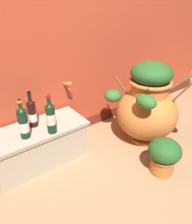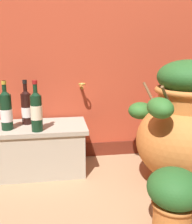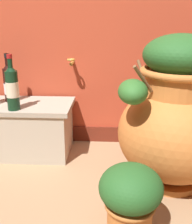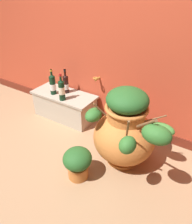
# 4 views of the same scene
# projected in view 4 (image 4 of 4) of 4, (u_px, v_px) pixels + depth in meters

# --- Properties ---
(ground_plane) EXTENTS (7.00, 7.00, 0.00)m
(ground_plane) POSITION_uv_depth(u_px,v_px,m) (50.00, 173.00, 2.12)
(ground_plane) COLOR #9E7A56
(back_wall) EXTENTS (4.40, 0.33, 2.60)m
(back_wall) POSITION_uv_depth(u_px,v_px,m) (113.00, 16.00, 2.29)
(back_wall) COLOR #B74228
(back_wall) RESTS_ON ground_plane
(terracotta_urn) EXTENTS (0.80, 0.86, 0.82)m
(terracotta_urn) POSITION_uv_depth(u_px,v_px,m) (125.00, 130.00, 2.07)
(terracotta_urn) COLOR #C17033
(terracotta_urn) RESTS_ON ground_plane
(stone_ledge) EXTENTS (0.86, 0.38, 0.35)m
(stone_ledge) POSITION_uv_depth(u_px,v_px,m) (65.00, 104.00, 2.88)
(stone_ledge) COLOR #B2A893
(stone_ledge) RESTS_ON ground_plane
(wine_bottle_left) EXTENTS (0.08, 0.08, 0.33)m
(wine_bottle_left) POSITION_uv_depth(u_px,v_px,m) (53.00, 84.00, 2.73)
(wine_bottle_left) COLOR black
(wine_bottle_left) RESTS_ON stone_ledge
(wine_bottle_middle) EXTENTS (0.08, 0.08, 0.34)m
(wine_bottle_middle) POSITION_uv_depth(u_px,v_px,m) (62.00, 89.00, 2.59)
(wine_bottle_middle) COLOR black
(wine_bottle_middle) RESTS_ON stone_ledge
(wine_bottle_right) EXTENTS (0.07, 0.07, 0.32)m
(wine_bottle_right) POSITION_uv_depth(u_px,v_px,m) (66.00, 83.00, 2.76)
(wine_bottle_right) COLOR black
(wine_bottle_right) RESTS_ON stone_ledge
(potted_shrub) EXTENTS (0.27, 0.28, 0.33)m
(potted_shrub) POSITION_uv_depth(u_px,v_px,m) (78.00, 162.00, 1.99)
(potted_shrub) COLOR #C17033
(potted_shrub) RESTS_ON ground_plane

